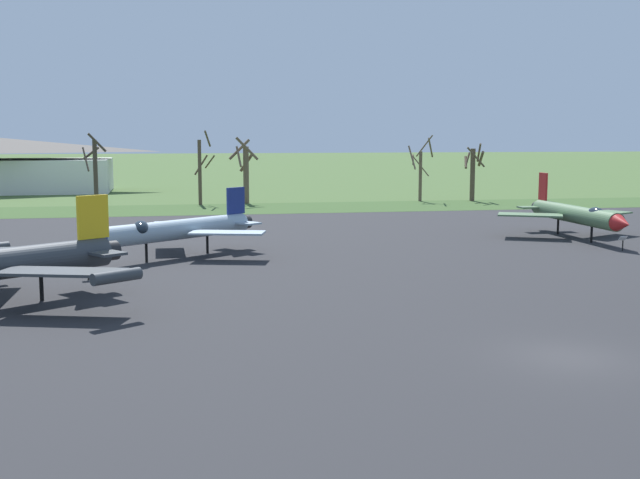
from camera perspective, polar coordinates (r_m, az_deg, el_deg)
The scene contains 13 objects.
ground_plane at distance 28.70m, azimuth 17.36°, elevation -8.13°, with size 600.00×600.00×0.00m, color #425B2D.
asphalt_apron at distance 45.90m, azimuth 6.32°, elevation -1.98°, with size 73.52×63.18×0.05m, color #28282B.
grass_verge_strip at distance 82.33m, azimuth -1.22°, elevation 2.28°, with size 133.52×12.00×0.06m, color #365126.
jet_fighter_front_left at distance 49.46m, azimuth -10.34°, elevation 0.72°, with size 11.01×10.00×4.14m.
info_placard_front_left at distance 43.22m, azimuth -16.28°, elevation -1.98°, with size 0.59×0.39×1.04m.
jet_fighter_front_right at distance 60.44m, azimuth 17.89°, elevation 1.74°, with size 10.89×13.05×4.59m.
info_placard_front_right at distance 55.39m, azimuth 20.87°, elevation -0.14°, with size 0.57×0.32×1.02m.
bare_tree_far_left at distance 83.38m, azimuth -15.82°, elevation 4.81°, with size 2.54×2.52×7.73m.
bare_tree_left_of_center at distance 86.59m, azimuth -8.51°, elevation 5.03°, with size 2.23×2.86×8.00m.
bare_tree_center at distance 87.66m, azimuth -5.37°, elevation 5.04°, with size 3.16×3.22×7.34m.
bare_tree_right_of_center at distance 90.71m, azimuth 7.20°, elevation 5.03°, with size 2.84×3.08×7.53m.
bare_tree_far_right at distance 92.00m, azimuth 10.91°, elevation 4.89°, with size 2.36×2.28×6.59m.
visitor_building at distance 112.38m, azimuth -21.93°, elevation 4.91°, with size 29.32×12.43×7.15m.
Camera 1 is at (-13.10, -24.38, 7.59)m, focal length 44.68 mm.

